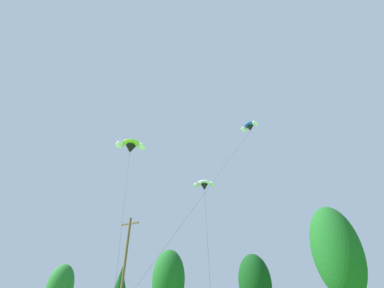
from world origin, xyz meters
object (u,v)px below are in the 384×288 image
(utility_pole, at_px, (124,269))
(parafoil_kite_high_blue_white, at_px, (250,127))
(parafoil_kite_mid_white, at_px, (204,185))
(parafoil_kite_far_lime_white, at_px, (131,146))

(utility_pole, xyz_separation_m, parafoil_kite_high_blue_white, (12.52, 7.28, 17.90))
(parafoil_kite_high_blue_white, height_order, parafoil_kite_mid_white, parafoil_kite_high_blue_white)
(utility_pole, height_order, parafoil_kite_mid_white, parafoil_kite_mid_white)
(utility_pole, relative_size, parafoil_kite_mid_white, 0.74)
(parafoil_kite_mid_white, bearing_deg, utility_pole, -141.66)
(parafoil_kite_mid_white, xyz_separation_m, parafoil_kite_far_lime_white, (-7.96, -5.07, 4.89))
(utility_pole, xyz_separation_m, parafoil_kite_far_lime_white, (-1.51, 0.03, 14.43))
(utility_pole, relative_size, parafoil_kite_far_lime_white, 0.54)
(utility_pole, distance_m, parafoil_kite_mid_white, 12.59)
(parafoil_kite_high_blue_white, distance_m, parafoil_kite_mid_white, 10.56)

